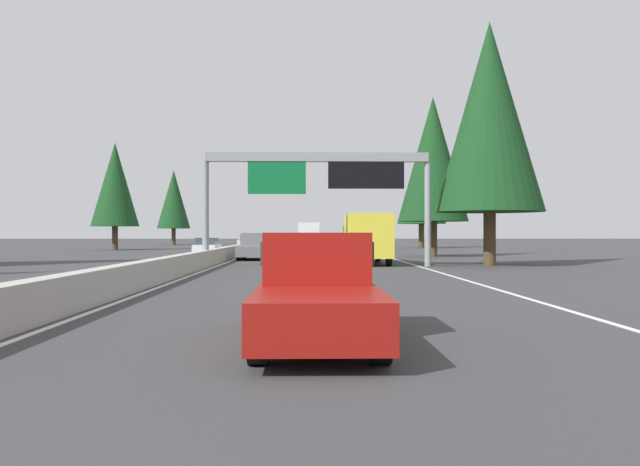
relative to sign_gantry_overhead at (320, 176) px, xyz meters
The scene contains 20 objects.
ground_plane 27.07m from the sign_gantry_overhead, 13.11° to the left, with size 320.00×320.00×0.00m, color #38383A.
median_barrier 46.57m from the sign_gantry_overhead, ahead, with size 180.00×0.56×0.90m, color #ADAAA3.
shoulder_stripe_right 36.67m from the sign_gantry_overhead, ahead, with size 160.00×0.16×0.01m, color silver.
shoulder_stripe_median 36.72m from the sign_gantry_overhead, ahead, with size 160.00×0.16×0.01m, color silver.
sign_gantry_overhead is the anchor object (origin of this frame).
pickup_mid_left 25.54m from the sign_gantry_overhead, behind, with size 5.60×2.00×1.86m.
box_truck_far_right 5.49m from the sign_gantry_overhead, 41.02° to the right, with size 8.50×2.40×2.95m.
minivan_far_left 13.31m from the sign_gantry_overhead, ahead, with size 5.00×1.95×1.69m.
sedan_distant_b 65.09m from the sign_gantry_overhead, ahead, with size 4.40×1.80×1.47m.
sedan_near_right 73.97m from the sign_gantry_overhead, ahead, with size 4.40×1.80×1.47m.
sedan_distant_a 34.15m from the sign_gantry_overhead, ahead, with size 4.40×1.80×1.47m.
bus_far_center 45.83m from the sign_gantry_overhead, ahead, with size 11.50×2.55×3.10m.
pickup_mid_right 11.88m from the sign_gantry_overhead, 23.59° to the left, with size 5.60×2.00×1.86m.
oncoming_near 54.41m from the sign_gantry_overhead, ahead, with size 5.60×2.00×1.86m.
oncoming_far 20.72m from the sign_gantry_overhead, 26.24° to the left, with size 4.40×1.80×1.47m.
conifer_right_near 10.32m from the sign_gantry_overhead, 84.54° to the right, with size 6.13×6.13×13.94m.
conifer_right_mid 18.48m from the sign_gantry_overhead, 30.45° to the right, with size 5.58×5.58×12.69m.
conifer_right_far 48.58m from the sign_gantry_overhead, 16.38° to the right, with size 6.08×6.08×13.81m.
conifer_left_mid 43.28m from the sign_gantry_overhead, 30.56° to the left, with size 5.24×5.24×11.90m.
conifer_left_far 71.97m from the sign_gantry_overhead, 17.61° to the left, with size 5.20×5.20×11.81m.
Camera 1 is at (-2.71, -5.29, 1.85)m, focal length 37.38 mm.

